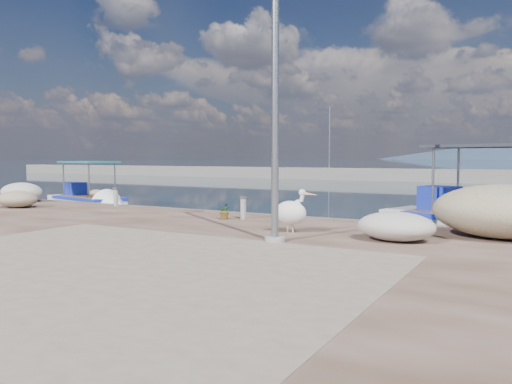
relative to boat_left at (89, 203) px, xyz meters
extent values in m
plane|color=#162635|center=(10.92, -7.24, -0.19)|extent=(1400.00, 1400.00, 0.00)
cube|color=gray|center=(11.92, -10.24, 0.31)|extent=(9.00, 7.00, 0.01)
cube|color=gray|center=(10.92, 32.76, 0.41)|extent=(120.00, 2.20, 1.20)
cylinder|color=gray|center=(-1.08, 32.76, 3.81)|extent=(0.16, 0.16, 7.00)
cone|color=#28384C|center=(-59.08, 642.76, 7.81)|extent=(220.00, 220.00, 16.00)
cube|color=white|center=(0.05, -0.01, -0.13)|extent=(5.41, 2.73, 0.85)
cube|color=#1C30B9|center=(0.05, -0.01, 0.25)|extent=(4.01, 2.48, 0.12)
cube|color=#A73D14|center=(0.05, -0.01, -0.18)|extent=(4.00, 2.46, 0.11)
cube|color=#1C30B9|center=(-1.21, 0.26, 0.61)|extent=(0.95, 0.95, 0.62)
cube|color=#1B686F|center=(0.05, -0.01, 1.90)|extent=(3.12, 2.16, 0.07)
cube|color=white|center=(16.96, -0.11, -0.11)|extent=(6.87, 4.03, 1.07)
cube|color=#1C30B9|center=(16.96, -0.11, 0.37)|extent=(5.15, 3.54, 0.16)
cube|color=#A73D14|center=(16.96, -0.11, -0.17)|extent=(5.14, 3.52, 0.14)
cube|color=#1C30B9|center=(15.41, 0.39, 0.82)|extent=(1.27, 1.27, 0.79)
cube|color=#272B33|center=(16.96, -0.11, 2.45)|extent=(4.04, 3.03, 0.09)
cylinder|color=tan|center=(12.88, -5.32, 0.44)|extent=(0.03, 0.03, 0.27)
cylinder|color=tan|center=(13.02, -5.29, 0.44)|extent=(0.03, 0.03, 0.27)
ellipsoid|color=silver|center=(12.95, -5.31, 0.79)|extent=(0.89, 0.64, 0.58)
cylinder|color=silver|center=(13.20, -5.26, 1.07)|extent=(0.20, 0.14, 0.49)
sphere|color=silver|center=(13.23, -5.25, 1.29)|extent=(0.16, 0.16, 0.16)
cone|color=#F1935E|center=(13.42, -5.22, 1.25)|extent=(0.40, 0.16, 0.12)
cylinder|color=gray|center=(13.22, -6.63, 3.81)|extent=(0.16, 0.16, 7.00)
cylinder|color=gray|center=(13.22, -6.63, 0.36)|extent=(0.44, 0.44, 0.10)
cylinder|color=gray|center=(10.59, -3.62, 0.63)|extent=(0.17, 0.17, 0.65)
cylinder|color=gray|center=(10.59, -3.62, 0.96)|extent=(0.22, 0.22, 0.06)
cylinder|color=gray|center=(4.43, -2.64, 0.64)|extent=(0.17, 0.17, 0.67)
cylinder|color=gray|center=(4.43, -2.64, 0.97)|extent=(0.23, 0.23, 0.06)
imported|color=#33722D|center=(10.15, -3.92, 0.54)|extent=(0.42, 0.36, 0.47)
ellipsoid|color=#BFAF8E|center=(17.49, -3.70, 0.91)|extent=(3.10, 2.21, 1.22)
ellipsoid|color=#BFAF8E|center=(1.74, -4.80, 0.61)|extent=(1.56, 1.22, 0.61)
ellipsoid|color=beige|center=(-0.30, -3.22, 0.70)|extent=(1.92, 1.39, 0.78)
ellipsoid|color=beige|center=(15.47, -5.24, 0.62)|extent=(1.69, 1.27, 0.63)
camera|label=1|loc=(18.19, -16.09, 2.13)|focal=35.00mm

